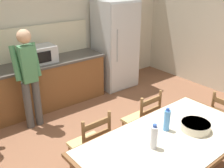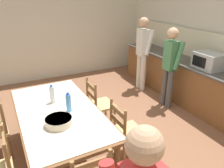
# 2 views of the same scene
# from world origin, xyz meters

# --- Properties ---
(ground_plane) EXTENTS (8.32, 8.32, 0.00)m
(ground_plane) POSITION_xyz_m (0.00, 0.00, 0.00)
(ground_plane) COLOR brown
(wall_back) EXTENTS (6.52, 0.12, 2.90)m
(wall_back) POSITION_xyz_m (0.00, 2.66, 1.45)
(wall_back) COLOR beige
(wall_back) RESTS_ON ground
(kitchen_counter) EXTENTS (3.64, 0.66, 0.88)m
(kitchen_counter) POSITION_xyz_m (-0.68, 2.23, 0.44)
(kitchen_counter) COLOR brown
(kitchen_counter) RESTS_ON ground
(refrigerator) EXTENTS (0.81, 0.73, 1.87)m
(refrigerator) POSITION_xyz_m (1.65, 2.19, 0.93)
(refrigerator) COLOR silver
(refrigerator) RESTS_ON ground
(microwave) EXTENTS (0.50, 0.39, 0.30)m
(microwave) POSITION_xyz_m (-0.04, 2.21, 1.03)
(microwave) COLOR #B2B7BC
(microwave) RESTS_ON kitchen_counter
(dining_table) EXTENTS (2.01, 1.07, 0.78)m
(dining_table) POSITION_xyz_m (0.07, -0.67, 0.70)
(dining_table) COLOR brown
(dining_table) RESTS_ON ground
(bottle_near_centre) EXTENTS (0.07, 0.07, 0.27)m
(bottle_near_centre) POSITION_xyz_m (-0.18, -0.68, 0.90)
(bottle_near_centre) COLOR silver
(bottle_near_centre) RESTS_ON dining_table
(bottle_off_centre) EXTENTS (0.07, 0.07, 0.27)m
(bottle_off_centre) POSITION_xyz_m (0.16, -0.54, 0.90)
(bottle_off_centre) COLOR #4C8ED6
(bottle_off_centre) RESTS_ON dining_table
(serving_bowl) EXTENTS (0.32, 0.32, 0.09)m
(serving_bowl) POSITION_xyz_m (0.41, -0.74, 0.83)
(serving_bowl) COLOR beige
(serving_bowl) RESTS_ON dining_table
(chair_side_far_left) EXTENTS (0.42, 0.40, 0.91)m
(chair_side_far_left) POSITION_xyz_m (-0.40, 0.12, 0.44)
(chair_side_far_left) COLOR olive
(chair_side_far_left) RESTS_ON ground
(chair_side_far_right) EXTENTS (0.43, 0.41, 0.91)m
(chair_side_far_right) POSITION_xyz_m (0.49, 0.14, 0.44)
(chair_side_far_right) COLOR olive
(chair_side_far_right) RESTS_ON ground
(person_at_counter) EXTENTS (0.41, 0.28, 1.62)m
(person_at_counter) POSITION_xyz_m (-0.49, 1.69, 0.91)
(person_at_counter) COLOR #4C4C4C
(person_at_counter) RESTS_ON ground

